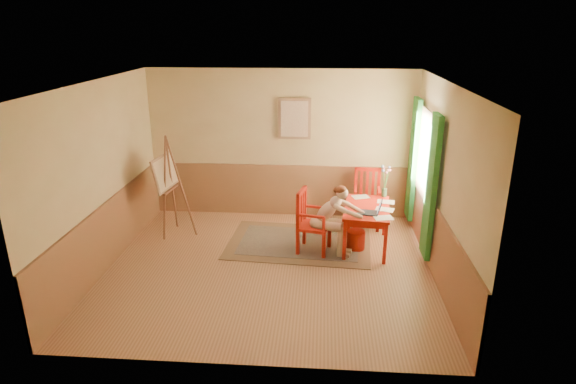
# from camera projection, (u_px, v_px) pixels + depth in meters

# --- Properties ---
(room) EXTENTS (5.04, 4.54, 2.84)m
(room) POSITION_uv_depth(u_px,v_px,m) (268.00, 181.00, 6.96)
(room) COLOR tan
(room) RESTS_ON ground
(wainscot) EXTENTS (5.00, 4.50, 1.00)m
(wainscot) POSITION_uv_depth(u_px,v_px,m) (274.00, 218.00, 8.01)
(wainscot) COLOR #956746
(wainscot) RESTS_ON room
(window) EXTENTS (0.12, 2.01, 2.20)m
(window) POSITION_uv_depth(u_px,v_px,m) (423.00, 167.00, 7.85)
(window) COLOR white
(window) RESTS_ON room
(wall_portrait) EXTENTS (0.60, 0.05, 0.76)m
(wall_portrait) POSITION_uv_depth(u_px,v_px,m) (295.00, 119.00, 8.85)
(wall_portrait) COLOR #956F52
(wall_portrait) RESTS_ON room
(rug) EXTENTS (2.50, 1.76, 0.02)m
(rug) POSITION_uv_depth(u_px,v_px,m) (299.00, 243.00, 8.25)
(rug) COLOR #8C7251
(rug) RESTS_ON room
(table) EXTENTS (0.85, 1.27, 0.72)m
(table) POSITION_uv_depth(u_px,v_px,m) (367.00, 212.00, 7.90)
(table) COLOR red
(table) RESTS_ON room
(chair_left) EXTENTS (0.58, 0.56, 1.06)m
(chair_left) POSITION_uv_depth(u_px,v_px,m) (311.00, 221.00, 7.79)
(chair_left) COLOR red
(chair_left) RESTS_ON room
(chair_back) EXTENTS (0.50, 0.52, 1.07)m
(chair_back) POSITION_uv_depth(u_px,v_px,m) (367.00, 198.00, 8.81)
(chair_back) COLOR red
(chair_back) RESTS_ON room
(figure) EXTENTS (0.91, 0.49, 1.18)m
(figure) POSITION_uv_depth(u_px,v_px,m) (331.00, 216.00, 7.67)
(figure) COLOR beige
(figure) RESTS_ON room
(laptop) EXTENTS (0.42, 0.29, 0.23)m
(laptop) POSITION_uv_depth(u_px,v_px,m) (371.00, 211.00, 7.59)
(laptop) COLOR #1E2338
(laptop) RESTS_ON table
(papers) EXTENTS (0.73, 1.20, 0.00)m
(papers) POSITION_uv_depth(u_px,v_px,m) (378.00, 206.00, 7.90)
(papers) COLOR white
(papers) RESTS_ON table
(vase) EXTENTS (0.19, 0.27, 0.55)m
(vase) POSITION_uv_depth(u_px,v_px,m) (385.00, 183.00, 8.28)
(vase) COLOR #3F724C
(vase) RESTS_ON table
(wastebasket) EXTENTS (0.35, 0.35, 0.32)m
(wastebasket) POSITION_uv_depth(u_px,v_px,m) (356.00, 240.00, 7.99)
(wastebasket) COLOR red
(wastebasket) RESTS_ON room
(easel) EXTENTS (0.63, 0.80, 1.79)m
(easel) POSITION_uv_depth(u_px,v_px,m) (167.00, 176.00, 8.31)
(easel) COLOR #8E5A3E
(easel) RESTS_ON room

